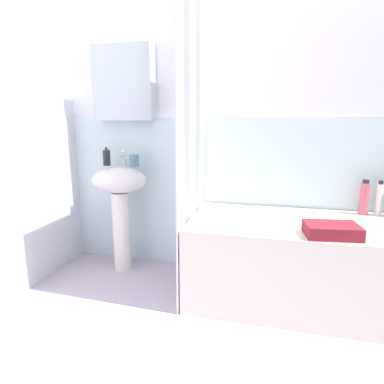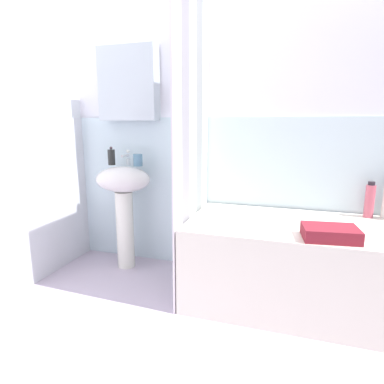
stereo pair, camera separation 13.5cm
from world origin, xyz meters
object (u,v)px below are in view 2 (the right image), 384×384
Objects in this scene: sink at (124,194)px; conditioner_bottle at (370,200)px; bathtub at (309,266)px; towel_folded at (330,233)px; toothbrush_cup at (138,160)px; soap_dispenser at (111,157)px.

sink reaches higher than conditioner_bottle.
bathtub is 5.35× the size of towel_folded.
toothbrush_cup reaches higher than bathtub.
soap_dispenser reaches higher than bathtub.
soap_dispenser is 0.52× the size of towel_folded.
towel_folded is at bearing -15.70° from sink.
bathtub is 0.61m from conditioner_bottle.
toothbrush_cup is (0.10, 0.07, 0.27)m from sink.
towel_folded is at bearing -71.37° from bathtub.
bathtub is 0.40m from towel_folded.
sink is at bearing -26.90° from soap_dispenser.
soap_dispenser is 1.59× the size of toothbrush_cup.
soap_dispenser is 0.10× the size of bathtub.
conditioner_bottle reaches higher than bathtub.
towel_folded is at bearing -16.69° from soap_dispenser.
sink is at bearing 164.30° from towel_folded.
conditioner_bottle is at bearing 1.78° from toothbrush_cup.
soap_dispenser is at bearing -178.40° from conditioner_bottle.
toothbrush_cup is 0.39× the size of conditioner_bottle.
soap_dispenser is 1.91m from conditioner_bottle.
soap_dispenser is 0.61× the size of conditioner_bottle.
sink is 1.77m from conditioner_bottle.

